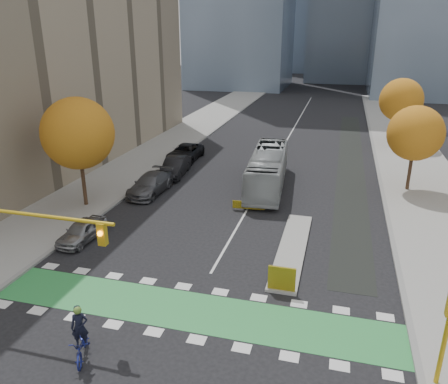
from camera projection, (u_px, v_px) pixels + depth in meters
The scene contains 22 objects.
ground at pixel (178, 330), 19.46m from camera, with size 300.00×300.00×0.00m, color black.
sidewalk_west at pixel (119, 173), 40.84m from camera, with size 7.00×120.00×0.15m, color gray.
sidewalk_east at pixel (430, 200), 34.24m from camera, with size 7.00×120.00×0.15m, color gray.
curb_west at pixel (153, 176), 39.98m from camera, with size 0.30×120.00×0.16m, color gray.
curb_east at pixel (383, 196), 35.09m from camera, with size 0.30×120.00×0.16m, color gray.
bike_crossing at pixel (189, 310), 20.81m from camera, with size 20.00×3.00×0.01m, color #2E8F44.
centre_line at pixel (290, 135), 55.67m from camera, with size 0.15×70.00×0.01m, color silver.
bike_lane_paint at pixel (351, 161), 44.78m from camera, with size 2.50×50.00×0.01m, color black.
median_island at pixel (292, 248), 26.60m from camera, with size 1.60×10.00×0.16m, color gray.
hazard_board at pixel (282, 279), 22.00m from camera, with size 1.40×0.12×1.30m, color yellow.
building_west at pixel (17, 31), 40.91m from camera, with size 16.00×44.00×25.00m, color gray.
tree_west at pixel (78, 134), 31.31m from camera, with size 5.20×5.20×8.22m.
tree_east_near at pixel (415, 133), 34.76m from camera, with size 4.40×4.40×7.08m.
tree_east_far at pixel (401, 100), 48.99m from camera, with size 4.80×4.80×7.65m.
traffic_signal_west at pixel (5, 233), 19.53m from camera, with size 8.53×0.56×5.20m.
traffic_signal_east at pixel (448, 325), 15.48m from camera, with size 0.35×0.43×4.10m.
cyclist at pixel (82, 341), 17.58m from camera, with size 1.49×2.21×2.41m.
bus at pixel (268, 169), 36.71m from camera, with size 2.70×11.52×3.21m, color #A4AAAC.
parked_car_a at pixel (82, 231), 27.53m from camera, with size 1.59×3.95×1.35m, color gray.
parked_car_b at pixel (175, 167), 40.04m from camera, with size 1.77×5.09×1.68m, color black.
parked_car_c at pixel (150, 184), 35.59m from camera, with size 2.24×5.50×1.60m, color #55565B.
parked_car_d at pixel (185, 153), 44.79m from camera, with size 2.66×5.76×1.60m, color black.
Camera 1 is at (6.17, -15.02, 12.53)m, focal length 35.00 mm.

